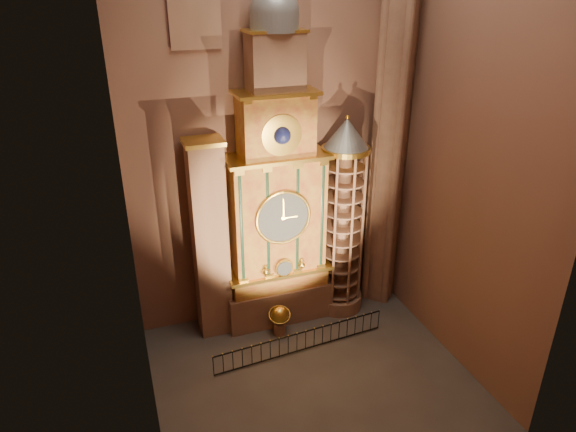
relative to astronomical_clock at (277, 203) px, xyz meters
name	(u,v)px	position (x,y,z in m)	size (l,w,h in m)	color
floor	(312,375)	(0.00, -4.96, -6.68)	(14.00, 14.00, 0.00)	#383330
wall_back	(269,110)	(0.00, 1.04, 4.32)	(22.00, 22.00, 0.00)	#875848
wall_left	(122,167)	(-7.00, -4.96, 4.32)	(22.00, 22.00, 0.00)	#875848
wall_right	(474,129)	(7.00, -4.96, 4.32)	(22.00, 22.00, 0.00)	#875848
astronomical_clock	(277,203)	(0.00, 0.00, 0.00)	(5.60, 2.41, 16.70)	#8C634C
portrait_tower	(210,241)	(-3.40, 0.02, -1.53)	(1.80, 1.60, 10.20)	#8C634C
stair_turret	(342,220)	(3.50, -0.26, -1.41)	(2.50, 2.50, 10.80)	#8C634C
gothic_pier	(393,105)	(6.10, 0.04, 4.32)	(2.04, 2.04, 22.00)	#8C634C
celestial_globe	(280,318)	(-0.41, -1.55, -5.69)	(1.28, 1.23, 1.64)	#8C634C
iron_railing	(301,342)	(0.13, -3.24, -6.08)	(8.83, 0.70, 1.10)	black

